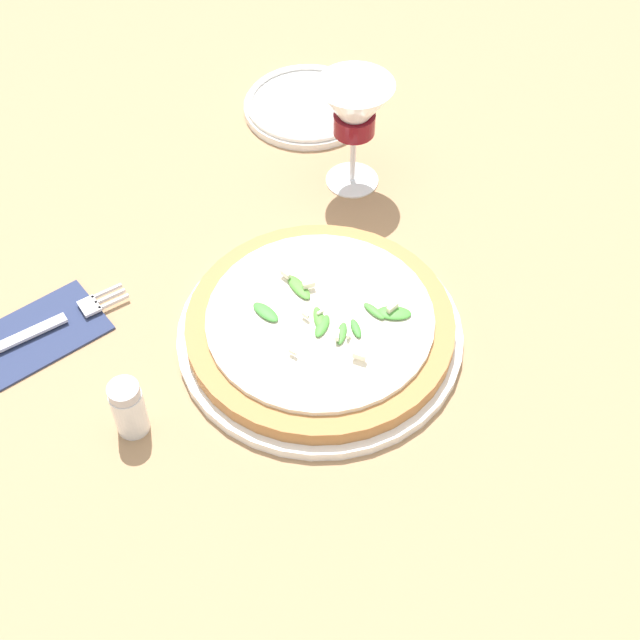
{
  "coord_description": "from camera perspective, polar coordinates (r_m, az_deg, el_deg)",
  "views": [
    {
      "loc": [
        -0.44,
        -0.32,
        0.74
      ],
      "look_at": [
        0.02,
        0.03,
        0.03
      ],
      "focal_mm": 50.0,
      "sensor_mm": 36.0,
      "label": 1
    }
  ],
  "objects": [
    {
      "name": "shaker_pepper",
      "position": [
        0.87,
        -12.15,
        -5.54
      ],
      "size": [
        0.03,
        0.03,
        0.07
      ],
      "color": "silver",
      "rests_on": "ground_plane"
    },
    {
      "name": "side_plate_white",
      "position": [
        1.22,
        -0.79,
        13.6
      ],
      "size": [
        0.17,
        0.17,
        0.02
      ],
      "color": "white",
      "rests_on": "ground_plane"
    },
    {
      "name": "fork",
      "position": [
        0.99,
        -17.2,
        -0.4
      ],
      "size": [
        0.18,
        0.08,
        0.0
      ],
      "rotation": [
        0.0,
        0.0,
        -0.34
      ],
      "color": "silver",
      "rests_on": "ground_plane"
    },
    {
      "name": "wine_glass",
      "position": [
        1.05,
        2.22,
        13.07
      ],
      "size": [
        0.09,
        0.09,
        0.14
      ],
      "color": "white",
      "rests_on": "ground_plane"
    },
    {
      "name": "ground_plane",
      "position": [
        0.92,
        0.77,
        -2.96
      ],
      "size": [
        6.0,
        6.0,
        0.0
      ],
      "primitive_type": "plane",
      "color": "#9E7A56"
    },
    {
      "name": "napkin",
      "position": [
        0.99,
        -17.5,
        -0.76
      ],
      "size": [
        0.15,
        0.12,
        0.01
      ],
      "rotation": [
        0.0,
        0.0,
        -0.26
      ],
      "color": "navy",
      "rests_on": "ground_plane"
    },
    {
      "name": "pizza_arugula_main",
      "position": [
        0.93,
        0.01,
        -0.51
      ],
      "size": [
        0.3,
        0.3,
        0.05
      ],
      "color": "white",
      "rests_on": "ground_plane"
    }
  ]
}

